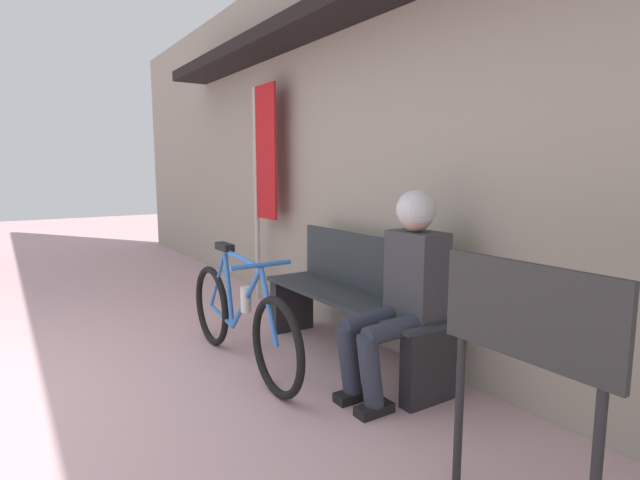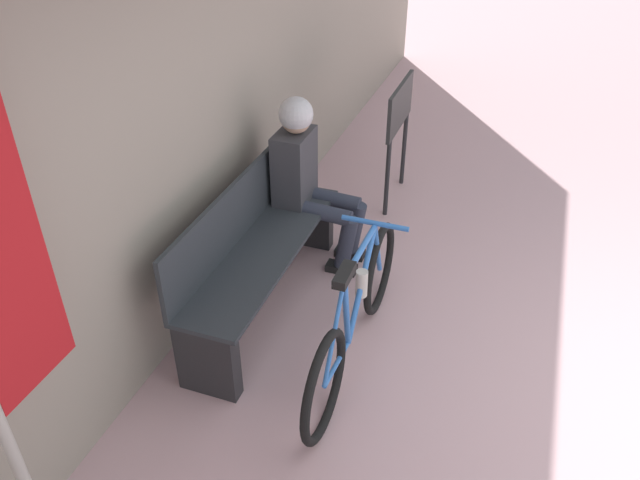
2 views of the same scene
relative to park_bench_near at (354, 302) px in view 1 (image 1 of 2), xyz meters
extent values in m
cube|color=#9E9384|center=(-0.41, 0.40, 1.18)|extent=(12.00, 0.12, 3.20)
cube|color=black|center=(-0.41, 0.12, 2.08)|extent=(6.60, 0.44, 0.12)
cube|color=#2D3338|center=(0.00, -0.05, 0.04)|extent=(1.69, 0.42, 0.03)
cube|color=#2D3338|center=(0.00, 0.14, 0.26)|extent=(1.69, 0.03, 0.40)
cube|color=#232326|center=(-0.79, -0.05, -0.19)|extent=(0.10, 0.36, 0.44)
cube|color=#232326|center=(0.79, -0.05, -0.19)|extent=(0.10, 0.36, 0.44)
torus|color=black|center=(-0.82, -0.75, -0.11)|extent=(0.61, 0.05, 0.61)
torus|color=black|center=(0.25, -0.75, -0.11)|extent=(0.61, 0.05, 0.61)
cylinder|color=blue|center=(-0.24, -0.75, 0.35)|extent=(0.58, 0.03, 0.06)
cylinder|color=blue|center=(-0.18, -0.75, 0.08)|extent=(0.50, 0.03, 0.52)
cylinder|color=blue|center=(-0.47, -0.75, 0.10)|extent=(0.14, 0.03, 0.53)
cylinder|color=blue|center=(-0.62, -0.75, -0.14)|extent=(0.41, 0.03, 0.08)
cylinder|color=blue|center=(-0.67, -0.75, 0.13)|extent=(0.32, 0.02, 0.48)
cylinder|color=blue|center=(0.15, -0.75, 0.11)|extent=(0.22, 0.03, 0.45)
cube|color=black|center=(-0.52, -0.75, 0.39)|extent=(0.20, 0.07, 0.05)
cylinder|color=blue|center=(0.05, -0.75, 0.35)|extent=(0.03, 0.40, 0.03)
cylinder|color=beige|center=(-0.18, -0.75, 0.08)|extent=(0.07, 0.07, 0.17)
cylinder|color=#2D3342|center=(0.53, -0.26, 0.05)|extent=(0.11, 0.41, 0.13)
cylinder|color=#2D3342|center=(0.53, -0.43, -0.16)|extent=(0.11, 0.17, 0.41)
cube|color=black|center=(0.53, -0.40, -0.39)|extent=(0.10, 0.22, 0.06)
cylinder|color=#2D3342|center=(0.73, -0.26, 0.05)|extent=(0.11, 0.41, 0.13)
cylinder|color=#2D3342|center=(0.73, -0.43, -0.16)|extent=(0.11, 0.17, 0.41)
cube|color=black|center=(0.73, -0.40, -0.39)|extent=(0.10, 0.22, 0.06)
cube|color=#38383D|center=(0.63, -0.01, 0.31)|extent=(0.34, 0.22, 0.51)
sphere|color=tan|center=(0.63, -0.03, 0.67)|extent=(0.20, 0.20, 0.20)
sphere|color=silver|center=(0.63, -0.03, 0.70)|extent=(0.23, 0.23, 0.23)
cylinder|color=#B7B2A8|center=(-1.88, 0.15, 0.66)|extent=(0.05, 0.05, 2.15)
cube|color=red|center=(-1.65, 0.15, 1.09)|extent=(0.40, 0.02, 1.29)
cylinder|color=#232326|center=(1.41, -0.49, -0.09)|extent=(0.04, 0.04, 0.66)
cube|color=#2D2D2D|center=(1.69, -0.49, 0.42)|extent=(0.72, 0.03, 0.36)
camera|label=1|loc=(2.75, -2.06, 0.93)|focal=28.00mm
camera|label=2|loc=(-2.92, -1.48, 2.27)|focal=35.00mm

